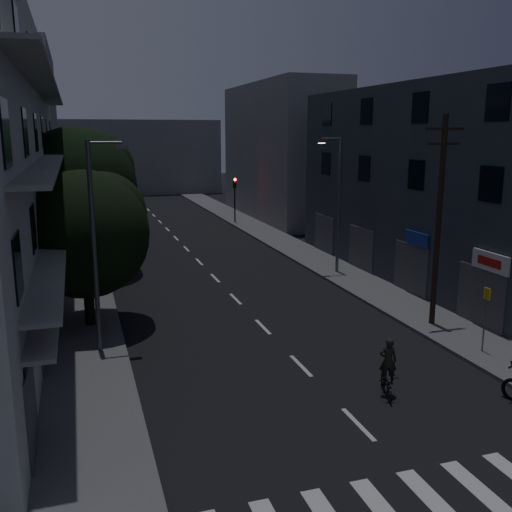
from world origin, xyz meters
TOP-DOWN VIEW (x-y plane):
  - ground at (0.00, 25.00)m, footprint 160.00×160.00m
  - sidewalk_left at (-7.50, 25.00)m, footprint 3.00×90.00m
  - sidewalk_right at (7.50, 25.00)m, footprint 3.00×90.00m
  - crosswalk at (-0.00, -2.00)m, footprint 10.90×3.00m
  - lane_markings at (0.00, 31.25)m, footprint 0.15×60.50m
  - building_right at (11.99, 14.00)m, footprint 6.19×28.00m
  - building_far_left at (-12.00, 48.00)m, footprint 6.00×20.00m
  - building_far_right at (12.00, 42.00)m, footprint 6.00×20.00m
  - building_far_end at (0.00, 70.00)m, footprint 24.00×8.00m
  - tree_near at (-7.20, 13.28)m, footprint 5.48×5.48m
  - tree_mid at (-7.38, 23.10)m, footprint 6.98×6.98m
  - tree_far at (-7.32, 35.66)m, footprint 6.05×6.05m
  - traffic_signal_far_right at (6.58, 39.32)m, footprint 0.28×0.37m
  - traffic_signal_far_left at (-6.29, 40.46)m, footprint 0.28×0.37m
  - street_lamp_left_near at (-6.87, 10.02)m, footprint 1.51×0.25m
  - street_lamp_right at (7.19, 18.84)m, footprint 1.51×0.25m
  - street_lamp_left_far at (-7.29, 29.98)m, footprint 1.51×0.25m
  - utility_pole at (7.15, 8.82)m, footprint 1.80×0.24m
  - bus_stop_sign at (7.08, 5.40)m, footprint 0.06×0.35m
  - cyclist at (1.76, 3.42)m, footprint 1.01×1.66m

SIDE VIEW (x-z plane):
  - ground at x=0.00m, z-range 0.00..0.00m
  - crosswalk at x=0.00m, z-range 0.00..0.01m
  - lane_markings at x=0.00m, z-range 0.00..0.01m
  - sidewalk_left at x=-7.50m, z-range 0.00..0.15m
  - sidewalk_right at x=7.50m, z-range 0.00..0.15m
  - cyclist at x=1.76m, z-range -0.32..1.66m
  - bus_stop_sign at x=7.08m, z-range 0.63..3.15m
  - traffic_signal_far_right at x=6.58m, z-range 1.05..5.15m
  - traffic_signal_far_left at x=-6.29m, z-range 1.05..5.15m
  - tree_near at x=-7.20m, z-range 1.00..7.76m
  - street_lamp_left_near at x=-6.87m, z-range 0.60..8.60m
  - street_lamp_right at x=7.19m, z-range 0.60..8.60m
  - street_lamp_left_far at x=-7.29m, z-range 0.60..8.60m
  - tree_far at x=-7.32m, z-range 1.10..8.58m
  - utility_pole at x=7.15m, z-range 0.37..9.37m
  - building_far_end at x=0.00m, z-range 0.00..10.00m
  - building_right at x=11.99m, z-range 0.00..11.00m
  - tree_mid at x=-7.38m, z-range 1.22..9.82m
  - building_far_right at x=12.00m, z-range 0.00..13.00m
  - building_far_left at x=-12.00m, z-range 0.00..16.00m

